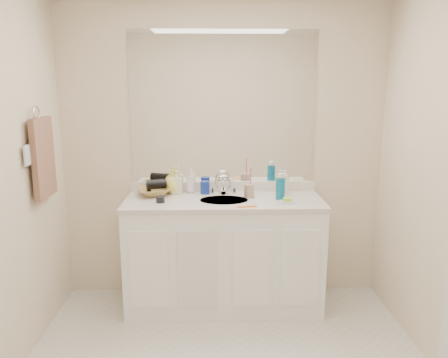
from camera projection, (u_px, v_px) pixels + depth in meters
name	position (u px, v px, depth m)	size (l,w,h in m)	color
wall_back	(223.00, 153.00, 3.55)	(2.60, 0.02, 2.40)	beige
wall_front	(248.00, 324.00, 1.01)	(2.60, 0.02, 2.40)	beige
vanity_cabinet	(224.00, 255.00, 3.45)	(1.50, 0.55, 0.85)	white
countertop	(224.00, 201.00, 3.36)	(1.52, 0.57, 0.03)	silver
backsplash	(223.00, 186.00, 3.60)	(1.52, 0.03, 0.08)	white
sink_basin	(224.00, 201.00, 3.34)	(0.37, 0.37, 0.02)	beige
faucet	(223.00, 187.00, 3.50)	(0.02, 0.02, 0.11)	silver
mirror	(223.00, 108.00, 3.47)	(1.48, 0.01, 1.20)	white
blue_mug	(205.00, 187.00, 3.52)	(0.07, 0.07, 0.10)	navy
tan_cup	(249.00, 191.00, 3.40)	(0.08, 0.08, 0.10)	tan
toothbrush	(251.00, 179.00, 3.38)	(0.01, 0.01, 0.18)	#E73C76
mouthwash_bottle	(280.00, 189.00, 3.34)	(0.07, 0.07, 0.16)	#0B688F
clear_pump_bottle	(285.00, 184.00, 3.51)	(0.06, 0.06, 0.15)	silver
soap_dish	(287.00, 202.00, 3.25)	(0.11, 0.08, 0.01)	silver
green_soap	(287.00, 200.00, 3.25)	(0.07, 0.05, 0.02)	#90DE36
orange_comb	(247.00, 206.00, 3.14)	(0.14, 0.03, 0.01)	orange
dark_jar	(160.00, 199.00, 3.26)	(0.07, 0.07, 0.05)	black
soap_bottle_white	(191.00, 181.00, 3.54)	(0.08, 0.08, 0.20)	silver
soap_bottle_cream	(177.00, 182.00, 3.51)	(0.09, 0.09, 0.19)	#F4E7C7
soap_bottle_yellow	(172.00, 181.00, 3.53)	(0.15, 0.15, 0.19)	#E2E258
wicker_basket	(154.00, 192.00, 3.46)	(0.25, 0.25, 0.06)	#9F7C40
hair_dryer	(156.00, 184.00, 3.45)	(0.08, 0.08, 0.15)	black
towel_ring	(36.00, 114.00, 2.93)	(0.11, 0.11, 0.01)	silver
hand_towel	(43.00, 158.00, 3.00)	(0.04, 0.32, 0.55)	brown
switch_plate	(27.00, 155.00, 2.79)	(0.01, 0.09, 0.13)	silver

